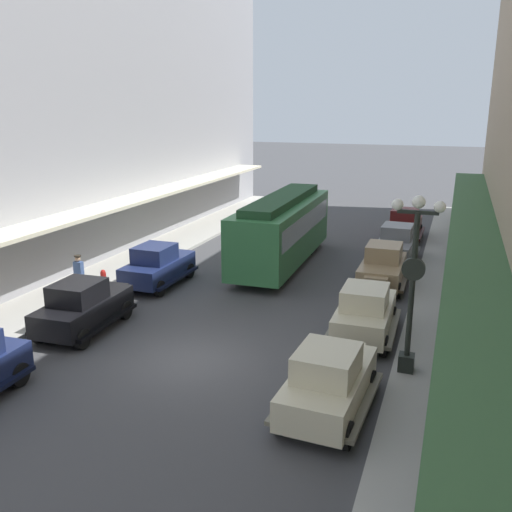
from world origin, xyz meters
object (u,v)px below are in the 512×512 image
at_px(pedestrian_3, 79,275).
at_px(pedestrian_1, 460,237).
at_px(lamp_post_with_clock, 413,278).
at_px(pedestrian_2, 472,232).
at_px(parked_car_3, 329,379).
at_px(parked_car_0, 83,305).
at_px(parked_car_7, 158,264).
at_px(fire_hydrant, 103,279).
at_px(parked_car_4, 383,266).
at_px(streetcar, 282,227).
at_px(pedestrian_0, 463,247).
at_px(parked_car_1, 404,224).
at_px(parked_car_2, 396,243).
at_px(parked_car_6, 365,310).

bearing_deg(pedestrian_3, pedestrian_1, 40.49).
bearing_deg(lamp_post_with_clock, pedestrian_2, 83.18).
bearing_deg(parked_car_3, parked_car_0, 165.60).
height_order(parked_car_0, parked_car_7, same).
distance_m(parked_car_0, fire_hydrant, 4.23).
height_order(parked_car_3, pedestrian_1, parked_car_3).
relative_size(parked_car_4, streetcar, 0.44).
relative_size(pedestrian_1, pedestrian_2, 0.98).
bearing_deg(parked_car_0, pedestrian_2, 52.23).
xyz_separation_m(parked_car_7, pedestrian_0, (12.50, 7.55, 0.05)).
bearing_deg(lamp_post_with_clock, parked_car_0, -177.73).
height_order(pedestrian_0, pedestrian_1, same).
bearing_deg(fire_hydrant, parked_car_1, 52.02).
relative_size(parked_car_3, pedestrian_1, 2.63).
xyz_separation_m(parked_car_3, pedestrian_2, (3.62, 18.95, 0.07)).
relative_size(parked_car_2, pedestrian_1, 2.62).
relative_size(parked_car_7, pedestrian_0, 2.60).
bearing_deg(pedestrian_1, parked_car_7, -141.73).
relative_size(parked_car_2, parked_car_7, 1.01).
height_order(fire_hydrant, pedestrian_3, pedestrian_3).
distance_m(parked_car_7, pedestrian_2, 17.13).
height_order(parked_car_4, streetcar, streetcar).
distance_m(parked_car_6, fire_hydrant, 11.18).
relative_size(pedestrian_0, pedestrian_2, 0.98).
bearing_deg(fire_hydrant, lamp_post_with_clock, -14.76).
height_order(parked_car_0, fire_hydrant, parked_car_0).
xyz_separation_m(parked_car_1, lamp_post_with_clock, (1.76, -17.43, 2.04)).
bearing_deg(parked_car_2, lamp_post_with_clock, -82.24).
height_order(parked_car_2, parked_car_4, same).
distance_m(parked_car_1, pedestrian_2, 3.91).
bearing_deg(parked_car_0, parked_car_3, -14.40).
relative_size(parked_car_2, pedestrian_3, 2.57).
relative_size(lamp_post_with_clock, pedestrian_3, 3.09).
distance_m(parked_car_1, parked_car_4, 9.32).
bearing_deg(parked_car_1, parked_car_3, -89.79).
bearing_deg(parked_car_3, parked_car_2, 90.00).
xyz_separation_m(parked_car_1, pedestrian_1, (3.09, -2.75, 0.05)).
bearing_deg(pedestrian_3, parked_car_7, 50.91).
relative_size(parked_car_1, parked_car_6, 1.00).
bearing_deg(lamp_post_with_clock, pedestrian_1, 84.82).
height_order(parked_car_6, fire_hydrant, parked_car_6).
bearing_deg(lamp_post_with_clock, pedestrian_0, 83.24).
bearing_deg(parked_car_0, lamp_post_with_clock, 2.27).
bearing_deg(pedestrian_2, parked_car_0, -127.77).
relative_size(parked_car_2, pedestrian_2, 2.57).
height_order(parked_car_1, parked_car_6, same).
bearing_deg(streetcar, pedestrian_0, 17.62).
distance_m(parked_car_0, pedestrian_1, 19.45).
height_order(parked_car_0, pedestrian_1, parked_car_0).
bearing_deg(parked_car_1, parked_car_6, -89.44).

